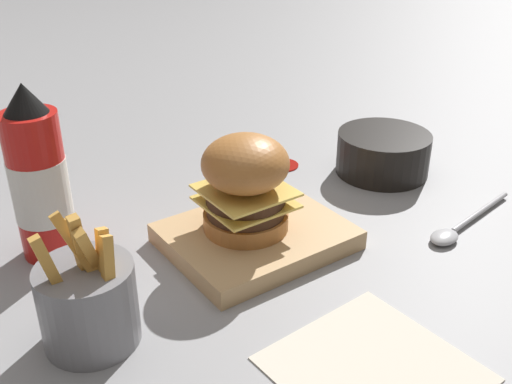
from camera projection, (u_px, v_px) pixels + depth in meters
ground_plane at (232, 244)px, 0.75m from camera, size 6.00×6.00×0.00m
serving_board at (256, 236)px, 0.74m from camera, size 0.21×0.17×0.02m
burger at (246, 183)px, 0.71m from camera, size 0.10×0.10×0.12m
ketchup_bottle at (39, 182)px, 0.69m from camera, size 0.07×0.07×0.21m
fries_basket at (89, 301)px, 0.57m from camera, size 0.09×0.09×0.15m
side_bowl at (383, 152)px, 0.92m from camera, size 0.14×0.14×0.06m
spoon at (456, 229)px, 0.77m from camera, size 0.19×0.05×0.01m
ketchup_puddle at (283, 164)px, 0.95m from camera, size 0.05×0.05×0.00m
parchment_square at (374, 368)px, 0.56m from camera, size 0.18×0.18×0.00m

